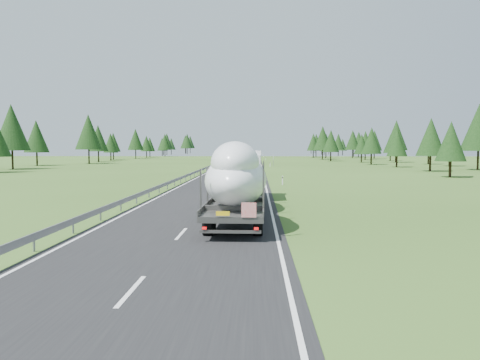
{
  "coord_description": "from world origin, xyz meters",
  "views": [
    {
      "loc": [
        3.65,
        -22.21,
        4.19
      ],
      "look_at": [
        2.6,
        6.61,
        2.17
      ],
      "focal_mm": 35.0,
      "sensor_mm": 36.0,
      "label": 1
    }
  ],
  "objects_px": {
    "highway_sign": "(273,158)",
    "boat_truck": "(241,177)",
    "distant_van": "(239,162)",
    "distant_car_blue": "(247,153)",
    "distant_car_dark": "(256,156)"
  },
  "relations": [
    {
      "from": "highway_sign",
      "to": "distant_van",
      "type": "relative_size",
      "value": 0.43
    },
    {
      "from": "highway_sign",
      "to": "boat_truck",
      "type": "height_order",
      "value": "boat_truck"
    },
    {
      "from": "boat_truck",
      "to": "distant_car_dark",
      "type": "bearing_deg",
      "value": 89.78
    },
    {
      "from": "highway_sign",
      "to": "distant_car_blue",
      "type": "height_order",
      "value": "highway_sign"
    },
    {
      "from": "highway_sign",
      "to": "boat_truck",
      "type": "relative_size",
      "value": 0.12
    },
    {
      "from": "highway_sign",
      "to": "distant_car_blue",
      "type": "xyz_separation_m",
      "value": [
        -9.22,
        170.08,
        -1.04
      ]
    },
    {
      "from": "distant_car_dark",
      "to": "distant_car_blue",
      "type": "xyz_separation_m",
      "value": [
        -5.29,
        69.48,
        0.1
      ]
    },
    {
      "from": "distant_van",
      "to": "distant_car_dark",
      "type": "distance_m",
      "value": 93.4
    },
    {
      "from": "highway_sign",
      "to": "distant_van",
      "type": "xyz_separation_m",
      "value": [
        -7.81,
        7.29,
        -0.97
      ]
    },
    {
      "from": "distant_car_blue",
      "to": "distant_van",
      "type": "bearing_deg",
      "value": -88.21
    },
    {
      "from": "boat_truck",
      "to": "distant_car_blue",
      "type": "xyz_separation_m",
      "value": [
        -4.62,
        242.6,
        -1.56
      ]
    },
    {
      "from": "boat_truck",
      "to": "distant_car_dark",
      "type": "xyz_separation_m",
      "value": [
        0.68,
        173.11,
        -1.66
      ]
    },
    {
      "from": "distant_van",
      "to": "boat_truck",
      "type": "bearing_deg",
      "value": -88.67
    },
    {
      "from": "distant_car_blue",
      "to": "distant_car_dark",
      "type": "bearing_deg",
      "value": -84.34
    },
    {
      "from": "highway_sign",
      "to": "distant_van",
      "type": "height_order",
      "value": "highway_sign"
    }
  ]
}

